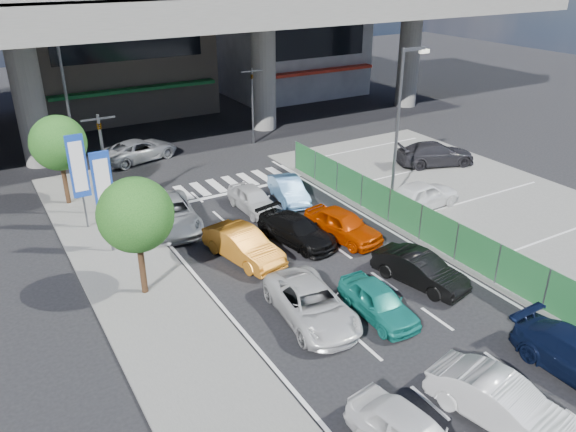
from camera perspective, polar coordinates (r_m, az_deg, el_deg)
ground at (r=22.28m, az=6.53°, el=-7.72°), size 120.00×120.00×0.00m
parking_lot at (r=30.59m, az=21.00°, el=0.23°), size 12.00×28.00×0.06m
sidewalk_left at (r=22.70m, az=-14.28°, el=-7.56°), size 4.00×30.00×0.12m
fence_run at (r=25.65m, az=14.84°, el=-1.51°), size 0.16×22.00×1.80m
expressway at (r=38.69m, az=-13.77°, el=19.56°), size 64.00×14.00×10.75m
building_center at (r=49.33m, az=-17.77°, el=18.67°), size 14.00×10.90×15.00m
building_east at (r=54.61m, az=0.03°, el=18.69°), size 12.00×10.90×12.00m
traffic_light_left at (r=28.46m, az=-18.44°, el=7.28°), size 1.60×1.24×5.20m
traffic_light_right at (r=38.70m, az=-3.68°, el=12.94°), size 1.60×1.24×5.20m
street_lamp_right at (r=28.92m, az=11.41°, el=10.06°), size 1.65×0.22×8.00m
street_lamp_left at (r=33.96m, az=-21.27°, el=11.06°), size 1.65×0.22×8.00m
signboard_near at (r=24.83m, az=-18.21°, el=2.64°), size 0.80×0.14×4.70m
signboard_far at (r=27.55m, az=-20.52°, el=4.47°), size 0.80×0.14×4.70m
tree_near at (r=21.15m, az=-15.22°, el=0.07°), size 2.80×2.80×4.80m
tree_far at (r=30.73m, az=-22.30°, el=6.86°), size 2.80×2.80×4.80m
hatch_white_back_mid at (r=17.46m, az=20.89°, el=-17.32°), size 2.41×4.41×1.38m
sedan_white_mid_left at (r=20.33m, az=2.41°, el=-8.92°), size 2.65×4.88×1.30m
taxi_teal_mid at (r=20.76m, az=9.15°, el=-8.56°), size 1.60×3.69×1.24m
hatch_black_mid_right at (r=22.97m, az=13.23°, el=-5.32°), size 2.21×4.14×1.29m
taxi_orange_left at (r=24.15m, az=-4.57°, el=-2.97°), size 2.29×4.40×1.38m
sedan_black_mid at (r=25.55m, az=0.89°, el=-1.43°), size 2.58×4.50×1.23m
taxi_orange_right at (r=25.99m, az=5.58°, el=-0.89°), size 2.38×4.29×1.38m
wagon_silver_front_left at (r=27.55m, az=-11.80°, el=0.23°), size 2.95×5.23×1.38m
sedan_white_front_mid at (r=28.78m, az=-3.57°, el=1.71°), size 1.53×3.72×1.26m
kei_truck_front_right at (r=29.92m, az=0.07°, el=2.67°), size 2.06×3.93×1.23m
crossing_wagon_silver at (r=37.32m, az=-14.82°, el=6.51°), size 5.27×3.37×1.35m
parked_sedan_white at (r=29.66m, az=13.42°, el=2.11°), size 4.41×2.02×1.47m
parked_sedan_dgrey at (r=36.25m, az=14.75°, el=6.13°), size 5.26×3.44×1.42m
traffic_cone at (r=29.64m, az=12.99°, el=1.33°), size 0.41×0.41×0.70m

